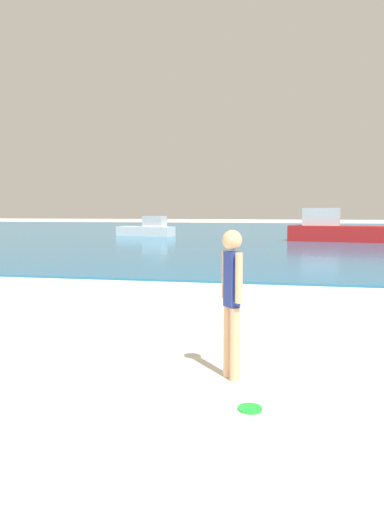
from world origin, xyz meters
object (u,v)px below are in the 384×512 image
object	(u,v)px
person_standing	(232,295)
boat_far	(147,229)
boat_near	(335,230)
frisbee	(250,409)

from	to	relation	value
person_standing	boat_far	bearing A→B (deg)	-17.52
person_standing	boat_near	world-z (taller)	boat_near
boat_near	boat_far	size ratio (longest dim) A/B	1.38
frisbee	boat_near	size ratio (longest dim) A/B	0.04
boat_far	frisbee	bearing A→B (deg)	121.68
person_standing	boat_far	xyz separation A→B (m)	(-9.60, 28.69, -0.42)
person_standing	boat_near	distance (m)	25.32
frisbee	boat_far	xyz separation A→B (m)	(-9.89, 29.53, 0.55)
boat_near	boat_far	xyz separation A→B (m)	(-12.99, 3.60, -0.20)
person_standing	frisbee	world-z (taller)	person_standing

